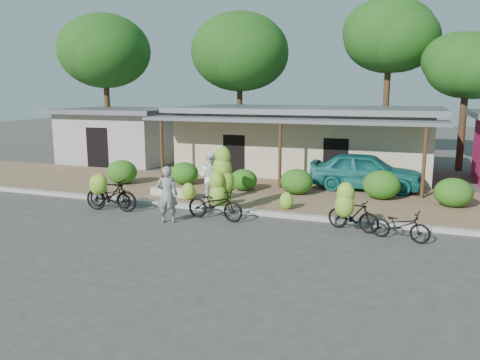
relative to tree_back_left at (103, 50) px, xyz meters
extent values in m
plane|color=#3E3B39|center=(13.69, -13.11, -6.74)|extent=(100.00, 100.00, 0.00)
cube|color=#93784F|center=(13.69, -8.11, -6.68)|extent=(60.00, 6.00, 0.12)
cube|color=#A8A399|center=(13.69, -11.11, -6.66)|extent=(60.00, 0.25, 0.15)
cube|color=#C0B191|center=(13.69, -2.11, -5.19)|extent=(12.00, 6.00, 3.10)
cube|color=slate|center=(13.69, -2.11, -3.51)|extent=(13.00, 7.00, 0.25)
cube|color=black|center=(13.69, -5.06, -5.64)|extent=(1.40, 0.12, 2.20)
cube|color=slate|center=(13.69, -6.11, -3.84)|extent=(13.00, 2.00, 0.15)
cylinder|color=#503320|center=(8.09, -7.01, -5.31)|extent=(0.14, 0.14, 2.85)
cylinder|color=#503320|center=(13.69, -7.01, -5.31)|extent=(0.14, 0.14, 2.85)
cylinder|color=#503320|center=(19.29, -7.01, -5.31)|extent=(0.14, 0.14, 2.85)
cube|color=#ADACA7|center=(2.69, -2.11, -5.29)|extent=(6.00, 5.00, 2.90)
cube|color=slate|center=(2.69, -2.11, -3.71)|extent=(7.00, 6.00, 0.25)
cube|color=black|center=(2.69, -4.56, -5.64)|extent=(1.40, 0.12, 2.20)
cylinder|color=#503320|center=(0.19, -0.11, -3.23)|extent=(0.36, 0.36, 7.03)
ellipsoid|color=#114511|center=(0.19, -0.11, -0.10)|extent=(5.77, 5.77, 4.62)
ellipsoid|color=#114511|center=(-0.31, 0.19, 0.20)|extent=(4.91, 4.91, 3.93)
cylinder|color=#503320|center=(8.19, 2.89, -3.25)|extent=(0.36, 0.36, 6.98)
ellipsoid|color=#114511|center=(8.19, 2.89, -0.15)|extent=(6.16, 6.16, 4.93)
ellipsoid|color=#114511|center=(7.69, 3.19, 0.15)|extent=(5.24, 5.24, 4.19)
cylinder|color=#503320|center=(17.19, 3.39, -2.89)|extent=(0.36, 0.36, 7.70)
ellipsoid|color=#114511|center=(17.19, 3.39, 0.53)|extent=(5.27, 5.27, 4.21)
ellipsoid|color=#114511|center=(16.69, 3.69, 0.83)|extent=(4.48, 4.48, 3.58)
cylinder|color=#503320|center=(21.19, 1.39, -3.87)|extent=(0.36, 0.36, 5.75)
ellipsoid|color=#114511|center=(21.19, 1.39, -1.31)|extent=(4.16, 4.16, 3.33)
ellipsoid|color=#114511|center=(20.69, 1.69, -1.01)|extent=(3.54, 3.54, 2.83)
ellipsoid|color=#1B5613|center=(6.97, -8.58, -6.09)|extent=(1.34, 1.21, 1.05)
ellipsoid|color=#1B5613|center=(9.58, -7.72, -6.13)|extent=(1.25, 1.12, 0.97)
ellipsoid|color=#1B5613|center=(12.45, -8.04, -6.18)|extent=(1.13, 1.01, 0.88)
ellipsoid|color=#1B5613|center=(14.65, -7.97, -6.12)|extent=(1.29, 1.16, 1.00)
ellipsoid|color=#1B5613|center=(17.84, -7.69, -6.07)|extent=(1.40, 1.26, 1.09)
ellipsoid|color=#1B5613|center=(20.29, -8.09, -6.11)|extent=(1.31, 1.18, 1.02)
imported|color=black|center=(8.83, -12.03, -6.28)|extent=(1.76, 0.65, 0.92)
ellipsoid|color=#98BA2E|center=(8.81, -12.68, -5.77)|extent=(0.57, 0.49, 0.72)
imported|color=black|center=(9.13, -12.39, -6.16)|extent=(1.98, 0.74, 1.16)
ellipsoid|color=#98BA2E|center=(9.19, -13.04, -5.64)|extent=(0.52, 0.44, 0.65)
imported|color=black|center=(12.98, -12.18, -6.22)|extent=(2.03, 0.87, 1.04)
ellipsoid|color=#98BA2E|center=(12.99, -11.63, -5.99)|extent=(0.65, 0.55, 0.81)
ellipsoid|color=#98BA2E|center=(13.08, -11.64, -5.56)|extent=(0.69, 0.58, 0.86)
ellipsoid|color=#98BA2E|center=(13.01, -11.63, -5.13)|extent=(0.66, 0.56, 0.82)
ellipsoid|color=#98BA2E|center=(13.03, -11.64, -4.72)|extent=(0.53, 0.45, 0.67)
ellipsoid|color=#98BA2E|center=(13.00, -11.99, -5.93)|extent=(0.56, 0.48, 0.70)
ellipsoid|color=#98BA2E|center=(12.96, -11.98, -5.50)|extent=(0.52, 0.44, 0.65)
imported|color=black|center=(17.33, -11.85, -6.25)|extent=(1.69, 0.91, 0.98)
ellipsoid|color=#98BA2E|center=(17.14, -12.47, -5.84)|extent=(0.56, 0.48, 0.70)
ellipsoid|color=#98BA2E|center=(17.15, -12.43, -5.49)|extent=(0.51, 0.43, 0.64)
imported|color=black|center=(18.67, -12.33, -6.31)|extent=(1.74, 0.93, 0.87)
ellipsoid|color=#98BA2E|center=(11.10, -10.36, -6.30)|extent=(0.52, 0.44, 0.64)
ellipsoid|color=#98BA2E|center=(12.69, -10.61, -6.32)|extent=(0.48, 0.41, 0.60)
ellipsoid|color=#98BA2E|center=(14.91, -10.49, -6.32)|extent=(0.48, 0.41, 0.60)
cube|color=beige|center=(10.68, -9.96, -6.47)|extent=(0.87, 0.45, 0.30)
cube|color=beige|center=(9.70, -9.97, -6.48)|extent=(0.79, 0.48, 0.28)
imported|color=gray|center=(11.69, -12.99, -5.83)|extent=(0.78, 0.65, 1.82)
imported|color=white|center=(12.01, -10.35, -5.70)|extent=(0.92, 0.73, 1.84)
imported|color=#176A68|center=(17.08, -6.11, -5.84)|extent=(4.58, 1.91, 1.55)
camera|label=1|loc=(18.88, -25.68, -2.66)|focal=35.00mm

